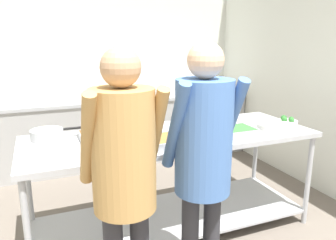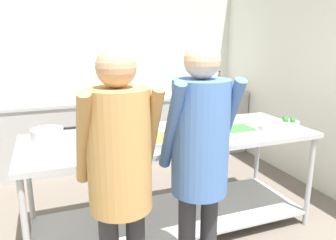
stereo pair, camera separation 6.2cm
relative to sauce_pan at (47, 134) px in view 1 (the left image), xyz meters
name	(u,v)px [view 1 (the left image)]	position (x,y,z in m)	size (l,w,h in m)	color
wall_rear	(102,62)	(0.83, 1.92, 0.41)	(3.98, 0.06, 2.65)	silver
wall_right	(321,69)	(2.79, -0.01, 0.41)	(0.06, 3.99, 2.65)	silver
back_counter	(111,130)	(0.83, 1.55, -0.47)	(3.82, 0.65, 0.89)	#A8A8A8
serving_counter	(172,166)	(0.97, -0.25, -0.32)	(2.41, 0.86, 0.87)	#ADAFB5
sauce_pan	(47,134)	(0.00, 0.00, 0.00)	(0.39, 0.25, 0.08)	#ADAFB5
serving_tray_vegetables	(106,136)	(0.43, -0.17, -0.02)	(0.41, 0.31, 0.05)	#ADAFB5
serving_tray_greens	(175,140)	(0.90, -0.47, -0.02)	(0.45, 0.30, 0.05)	#ADAFB5
serving_tray_roast	(228,132)	(1.39, -0.45, -0.02)	(0.46, 0.27, 0.05)	#ADAFB5
plate_stack	(273,128)	(1.79, -0.51, -0.01)	(0.27, 0.27, 0.07)	white
broccoli_bowl	(287,122)	(2.05, -0.39, -0.01)	(0.18, 0.18, 0.09)	silver
guest_serving_left	(124,163)	(0.36, -1.03, 0.08)	(0.45, 0.35, 1.61)	#2D2D33
guest_serving_right	(203,149)	(0.84, -1.03, 0.10)	(0.43, 0.34, 1.64)	#2D2D33
water_bottle	(216,82)	(2.40, 1.50, 0.11)	(0.07, 0.07, 0.30)	brown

